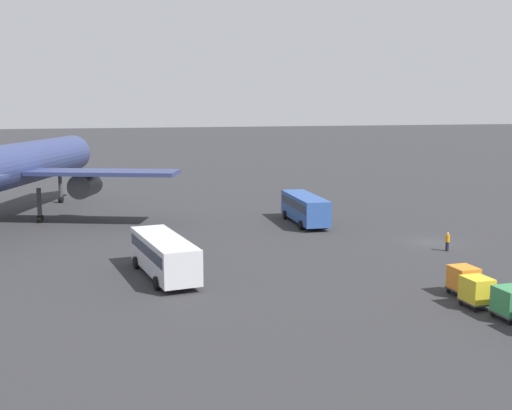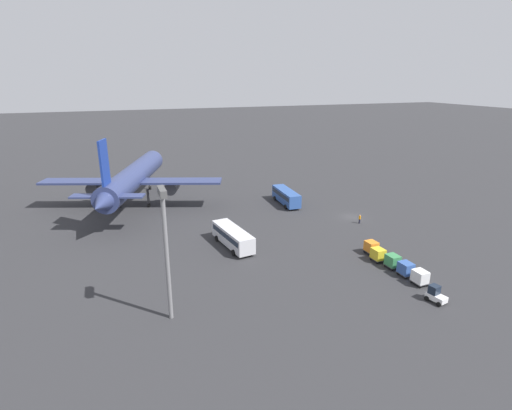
# 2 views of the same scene
# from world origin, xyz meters

# --- Properties ---
(ground_plane) EXTENTS (600.00, 600.00, 0.00)m
(ground_plane) POSITION_xyz_m (0.00, 0.00, 0.00)
(ground_plane) COLOR #2D2D30
(airplane) EXTENTS (43.40, 37.27, 16.74)m
(airplane) POSITION_xyz_m (23.32, 40.08, 6.30)
(airplane) COLOR navy
(airplane) RESTS_ON ground
(shuttle_bus_near) EXTENTS (10.65, 3.51, 3.19)m
(shuttle_bus_near) POSITION_xyz_m (12.61, 8.75, 1.91)
(shuttle_bus_near) COLOR #2D5199
(shuttle_bus_near) RESTS_ON ground
(shuttle_bus_far) EXTENTS (11.03, 4.32, 3.11)m
(shuttle_bus_far) POSITION_xyz_m (-5.50, 26.78, 1.87)
(shuttle_bus_far) COLOR silver
(shuttle_bus_far) RESTS_ON ground
(baggage_tug) EXTENTS (2.62, 2.06, 2.10)m
(baggage_tug) POSITION_xyz_m (-30.74, 8.15, 0.94)
(baggage_tug) COLOR white
(baggage_tug) RESTS_ON ground
(worker_person) EXTENTS (0.38, 0.38, 1.74)m
(worker_person) POSITION_xyz_m (-3.56, 0.64, 0.87)
(worker_person) COLOR #1E1E2D
(worker_person) RESTS_ON ground
(cargo_cart_white) EXTENTS (2.05, 1.75, 2.06)m
(cargo_cart_white) POSITION_xyz_m (-26.66, 6.96, 1.19)
(cargo_cart_white) COLOR #38383D
(cargo_cart_white) RESTS_ON ground
(cargo_cart_blue) EXTENTS (2.05, 1.75, 2.06)m
(cargo_cart_blue) POSITION_xyz_m (-23.99, 7.08, 1.19)
(cargo_cart_blue) COLOR #38383D
(cargo_cart_blue) RESTS_ON ground
(cargo_cart_green) EXTENTS (2.05, 1.75, 2.06)m
(cargo_cart_green) POSITION_xyz_m (-21.31, 7.18, 1.19)
(cargo_cart_green) COLOR #38383D
(cargo_cart_green) RESTS_ON ground
(cargo_cart_yellow) EXTENTS (2.05, 1.75, 2.06)m
(cargo_cart_yellow) POSITION_xyz_m (-18.64, 7.76, 1.19)
(cargo_cart_yellow) COLOR #38383D
(cargo_cart_yellow) RESTS_ON ground
(cargo_cart_orange) EXTENTS (2.05, 1.75, 2.06)m
(cargo_cart_orange) POSITION_xyz_m (-15.96, 7.04, 1.19)
(cargo_cart_orange) COLOR #38383D
(cargo_cart_orange) RESTS_ON ground
(light_pole) EXTENTS (2.80, 0.70, 15.74)m
(light_pole) POSITION_xyz_m (-22.64, 39.75, 9.80)
(light_pole) COLOR slate
(light_pole) RESTS_ON ground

